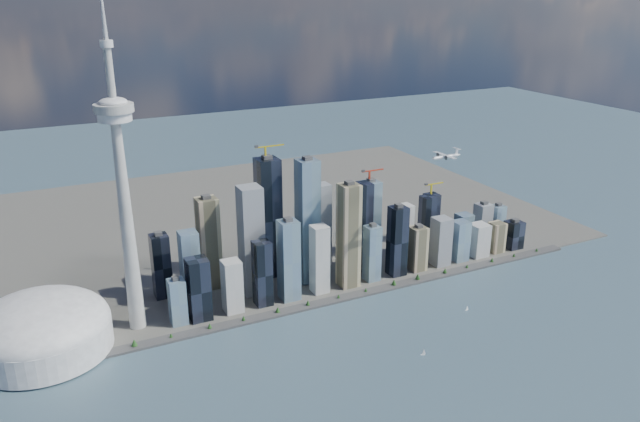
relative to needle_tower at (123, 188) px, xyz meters
name	(u,v)px	position (x,y,z in m)	size (l,w,h in m)	color
ground	(402,382)	(300.00, -310.00, -235.84)	(4000.00, 4000.00, 0.00)	#324757
seawall	(322,303)	(300.00, -60.00, -233.84)	(1100.00, 22.00, 4.00)	#383838
land	(237,220)	(300.00, 390.00, -234.34)	(1400.00, 900.00, 3.00)	#4C4C47
shoreline_trees	(322,299)	(300.00, -60.00, -227.06)	(960.53, 7.20, 8.80)	#3F2D1E
skyscraper_cluster	(330,239)	(359.62, 26.82, -157.82)	(736.00, 142.00, 251.85)	black
needle_tower	(123,188)	(0.00, 0.00, 0.00)	(56.00, 56.00, 550.50)	#9D9D98
dome_stadium	(41,329)	(-140.00, -10.00, -196.40)	(200.00, 200.00, 86.00)	silver
airplane	(446,156)	(495.28, -121.97, 19.33)	(59.66, 52.72, 14.56)	silver
sailboat_west	(423,353)	(365.67, -268.07, -232.37)	(7.72, 4.13, 10.81)	white
sailboat_east	(467,309)	(511.03, -187.92, -232.90)	(6.63, 2.22, 9.17)	white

